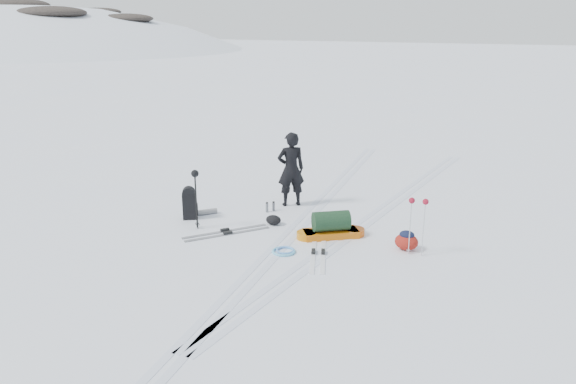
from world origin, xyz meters
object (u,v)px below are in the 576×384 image
skier (291,169)px  pulk_sled (331,227)px  expedition_rucksack (192,204)px  ski_poles_black (195,181)px

skier → pulk_sled: (1.67, -1.67, -0.73)m
skier → expedition_rucksack: (-1.79, -1.87, -0.59)m
skier → pulk_sled: 2.47m
skier → ski_poles_black: skier is taller
skier → pulk_sled: bearing=98.9°
expedition_rucksack → ski_poles_black: 1.05m
expedition_rucksack → ski_poles_black: bearing=-77.5°
pulk_sled → ski_poles_black: size_ratio=1.09×
pulk_sled → expedition_rucksack: size_ratio=1.82×
pulk_sled → ski_poles_black: (-2.99, -0.72, 0.91)m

